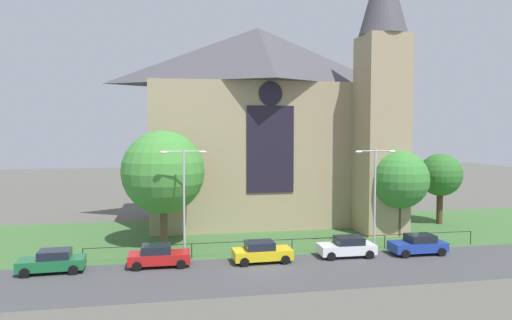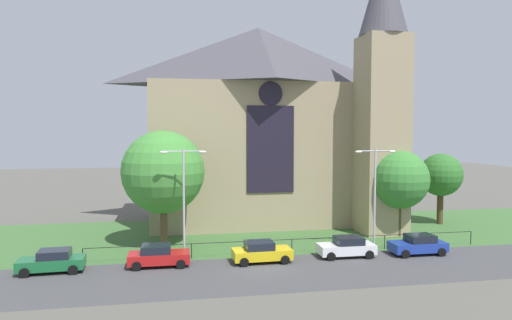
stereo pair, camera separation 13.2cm
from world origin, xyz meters
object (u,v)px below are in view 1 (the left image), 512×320
(church_building, at_px, (266,122))
(parked_car_green, at_px, (52,261))
(tree_right_near, at_px, (399,180))
(parked_car_yellow, at_px, (262,252))
(tree_left_near, at_px, (163,172))
(parked_car_blue, at_px, (418,244))
(tree_right_far, at_px, (440,175))
(streetlamp_far, at_px, (375,185))
(parked_car_white, at_px, (347,247))
(parked_car_red, at_px, (159,256))
(streetlamp_near, at_px, (184,189))

(church_building, height_order, parked_car_green, church_building)
(tree_right_near, bearing_deg, parked_car_yellow, -156.67)
(tree_left_near, bearing_deg, parked_car_blue, -18.16)
(tree_right_far, distance_m, parked_car_green, 36.25)
(parked_car_yellow, bearing_deg, tree_left_near, 136.64)
(streetlamp_far, relative_size, parked_car_white, 1.90)
(tree_left_near, height_order, tree_right_near, tree_left_near)
(tree_right_far, xyz_separation_m, parked_car_red, (-27.66, -9.88, -4.18))
(parked_car_green, distance_m, parked_car_red, 6.94)
(parked_car_white, bearing_deg, streetlamp_far, -151.10)
(parked_car_red, bearing_deg, tree_right_near, 15.75)
(parked_car_green, bearing_deg, parked_car_white, 177.81)
(tree_right_far, distance_m, parked_car_white, 17.56)
(parked_car_red, bearing_deg, parked_car_white, 0.53)
(parked_car_white, bearing_deg, tree_right_near, -140.62)
(church_building, height_order, parked_car_yellow, church_building)
(parked_car_green, bearing_deg, parked_car_blue, 177.04)
(parked_car_blue, bearing_deg, parked_car_green, -0.69)
(tree_left_near, distance_m, tree_right_far, 27.66)
(streetlamp_far, bearing_deg, church_building, 114.00)
(parked_car_red, distance_m, parked_car_blue, 19.43)
(church_building, height_order, tree_right_far, church_building)
(parked_car_red, xyz_separation_m, parked_car_yellow, (7.24, -0.32, 0.00))
(streetlamp_near, relative_size, parked_car_green, 1.90)
(church_building, height_order, streetlamp_near, church_building)
(tree_right_far, relative_size, parked_car_red, 1.68)
(tree_left_near, distance_m, parked_car_green, 10.79)
(tree_right_far, xyz_separation_m, tree_right_near, (-6.72, -4.30, 0.13))
(tree_right_far, bearing_deg, parked_car_white, -144.31)
(church_building, xyz_separation_m, parked_car_blue, (8.65, -15.16, -9.53))
(church_building, distance_m, tree_right_near, 14.65)
(streetlamp_near, xyz_separation_m, parked_car_red, (-1.82, -1.46, -4.44))
(church_building, height_order, streetlamp_far, church_building)
(tree_right_far, distance_m, streetlamp_near, 27.17)
(tree_right_near, height_order, parked_car_blue, tree_right_near)
(streetlamp_near, bearing_deg, parked_car_white, -7.27)
(tree_right_near, height_order, parked_car_yellow, tree_right_near)
(streetlamp_far, relative_size, parked_car_blue, 1.91)
(tree_right_near, bearing_deg, parked_car_green, -168.46)
(tree_right_near, relative_size, streetlamp_far, 0.95)
(parked_car_yellow, bearing_deg, parked_car_red, 175.86)
(parked_car_yellow, xyz_separation_m, parked_car_blue, (12.19, -0.09, 0.00))
(parked_car_yellow, distance_m, parked_car_blue, 12.19)
(tree_right_far, xyz_separation_m, parked_car_white, (-13.85, -9.95, -4.18))
(tree_left_near, relative_size, tree_right_near, 1.23)
(tree_right_far, bearing_deg, parked_car_blue, -128.66)
(tree_right_near, xyz_separation_m, streetlamp_far, (-4.25, -4.13, 0.07))
(tree_right_near, bearing_deg, streetlamp_far, -135.85)
(parked_car_white, relative_size, parked_car_blue, 1.01)
(parked_car_green, bearing_deg, church_building, -142.31)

